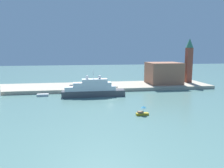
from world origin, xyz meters
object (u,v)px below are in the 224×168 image
work_barge (43,95)px  mooring_bollard (117,87)px  small_motorboat (142,112)px  parked_car (73,87)px  harbor_building (164,73)px  large_yacht (93,89)px  bell_tower (189,58)px  person_figure (84,87)px

work_barge → mooring_bollard: bearing=10.6°
small_motorboat → parked_car: (-21.00, 42.46, 1.19)m
harbor_building → large_yacht: bearing=-153.0°
small_motorboat → work_barge: 46.85m
harbor_building → bell_tower: bearing=6.1°
person_figure → work_barge: bearing=-159.2°
large_yacht → small_motorboat: size_ratio=6.99×
work_barge → person_figure: bearing=20.8°
harbor_building → bell_tower: size_ratio=0.70×
work_barge → harbor_building: 62.16m
small_motorboat → parked_car: parked_car is taller
bell_tower → person_figure: 59.61m
work_barge → mooring_bollard: 33.33m
harbor_building → parked_car: (-47.43, -6.93, -4.92)m
harbor_building → person_figure: bearing=-167.0°
mooring_bollard → bell_tower: bearing=15.8°
large_yacht → mooring_bollard: large_yacht is taller
large_yacht → bell_tower: (53.78, 21.48, 11.67)m
work_barge → small_motorboat: bearing=-44.9°
large_yacht → harbor_building: size_ratio=1.57×
small_motorboat → mooring_bollard: 39.19m
person_figure → parked_car: bearing=150.5°
parked_car → person_figure: 5.77m
work_barge → bell_tower: 77.83m
large_yacht → parked_car: 15.50m
small_motorboat → bell_tower: bell_tower is taller
bell_tower → person_figure: bearing=-168.8°
bell_tower → parked_car: bearing=-172.2°
work_barge → person_figure: 18.50m
parked_car → harbor_building: bearing=8.3°
mooring_bollard → person_figure: bearing=178.4°
large_yacht → person_figure: bearing=108.7°
harbor_building → parked_car: bearing=-171.7°
large_yacht → harbor_building: (38.98, 19.90, 4.16)m
mooring_bollard → small_motorboat: bearing=-89.3°
large_yacht → bell_tower: 59.08m
work_barge → harbor_building: size_ratio=0.29×
work_barge → person_figure: size_ratio=2.90×
person_figure → large_yacht: bearing=-71.3°
small_motorboat → parked_car: 47.39m
bell_tower → small_motorboat: bearing=-129.0°
harbor_building → parked_car: harbor_building is taller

